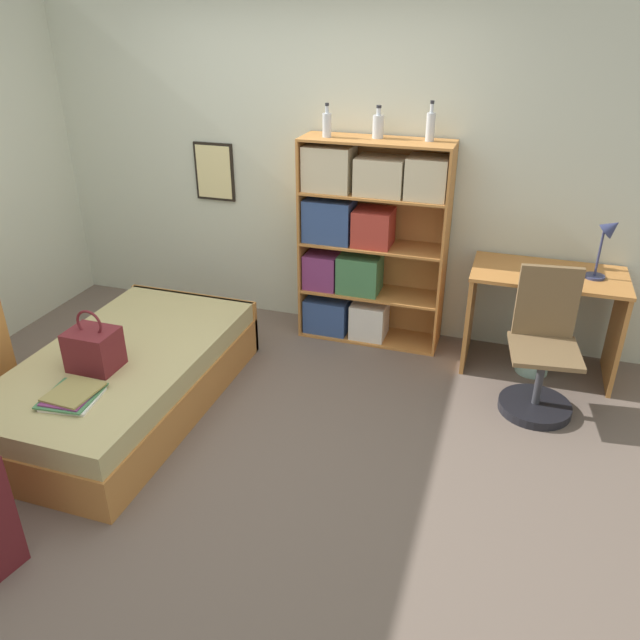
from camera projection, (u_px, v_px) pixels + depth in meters
ground_plane at (223, 424)px, 3.99m from camera, size 14.00×14.00×0.00m
wall_back at (306, 164)px, 4.83m from camera, size 10.00×0.09×2.60m
bed at (127, 378)px, 4.11m from camera, size 1.06×1.93×0.41m
handbag at (94, 349)px, 3.77m from camera, size 0.29×0.23×0.39m
book_stack_on_bed at (72, 396)px, 3.51m from camera, size 0.33×0.35×0.05m
bookcase at (359, 239)px, 4.72m from camera, size 1.10×0.35×1.56m
bottle_green at (327, 124)px, 4.39m from camera, size 0.06×0.06×0.23m
bottle_brown at (378, 126)px, 4.35m from camera, size 0.08×0.08×0.22m
bottle_clear at (431, 126)px, 4.25m from camera, size 0.06×0.06×0.27m
desk at (544, 305)px, 4.39m from camera, size 1.03×0.56×0.76m
desk_lamp at (608, 237)px, 4.06m from camera, size 0.18×0.14×0.44m
desk_chair at (540, 366)px, 4.04m from camera, size 0.48×0.48×0.95m
waste_bin at (533, 356)px, 4.52m from camera, size 0.23×0.23×0.25m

